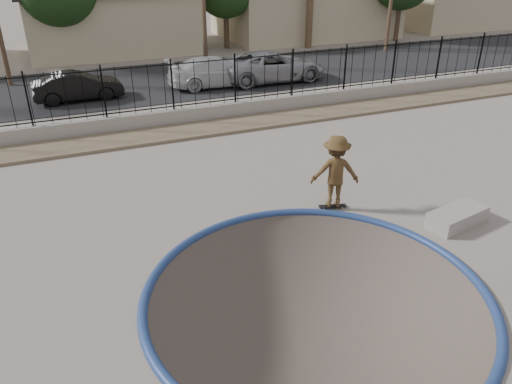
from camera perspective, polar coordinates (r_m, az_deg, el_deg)
The scene contains 16 objects.
ground at distance 21.66m, azimuth -10.12°, elevation 6.24°, with size 120.00×120.00×2.20m, color slate.
bowl_pit at distance 10.26m, azimuth 6.91°, elevation -11.63°, with size 6.84×6.84×1.80m, color #473D36, non-canonical shape.
coping_ring at distance 10.26m, azimuth 6.91°, elevation -11.63°, with size 7.04×7.04×0.20m, color navy.
rock_strip at distance 18.69m, azimuth -8.39°, elevation 6.82°, with size 42.00×1.60×0.11m, color #877159.
retaining_wall at distance 19.63m, azimuth -9.28°, elevation 8.49°, with size 42.00×0.45×0.60m, color #9F958B.
fence at distance 19.29m, azimuth -9.55°, elevation 11.87°, with size 40.00×0.04×1.80m.
street at distance 26.03m, azimuth -12.95°, elevation 12.05°, with size 90.00×8.00×0.04m, color black.
house_center at distance 34.93m, azimuth -16.41°, elevation 18.58°, with size 10.60×8.60×3.90m.
house_east at distance 39.15m, azimuth 5.58°, elevation 20.25°, with size 12.60×8.60×3.90m.
house_east_far at distance 47.31m, azimuth 21.75°, elevation 19.73°, with size 11.60×8.60×3.90m.
skater at distance 12.98m, azimuth 9.03°, elevation 1.93°, with size 1.24×0.71×1.92m, color brown.
skateboard at distance 13.38m, azimuth 8.75°, elevation -1.61°, with size 0.76×0.37×0.06m.
concrete_ledge at distance 13.39m, azimuth 22.01°, elevation -2.67°, with size 1.60×0.70×0.40m, color gray.
car_b at distance 23.62m, azimuth -19.69°, elevation 11.32°, with size 1.32×3.78×1.25m, color black.
car_c at distance 24.74m, azimuth -4.53°, elevation 13.55°, with size 1.91×4.70×1.36m, color silver.
car_d at distance 25.61m, azimuth 1.96°, elevation 14.19°, with size 2.44×5.29×1.47m, color #9899A0.
Camera 1 is at (-4.18, -7.90, 6.34)m, focal length 35.00 mm.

